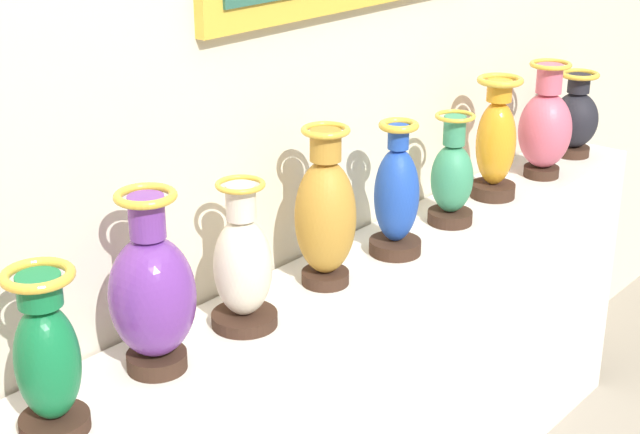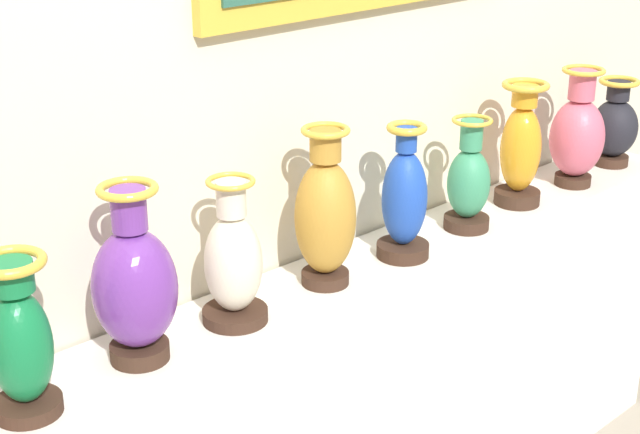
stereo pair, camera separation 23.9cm
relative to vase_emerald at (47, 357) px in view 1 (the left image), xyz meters
name	(u,v)px [view 1 (the left image)]	position (x,y,z in m)	size (l,w,h in m)	color
back_wall	(258,35)	(0.83, 0.23, 0.45)	(5.63, 0.14, 3.17)	beige
vase_emerald	(47,357)	(0.00, 0.00, 0.00)	(0.14, 0.14, 0.34)	#382319
vase_violet	(152,294)	(0.28, 0.02, 0.02)	(0.18, 0.18, 0.40)	#382319
vase_ivory	(243,267)	(0.54, 0.02, -0.01)	(0.15, 0.15, 0.35)	#382319
vase_ochre	(325,214)	(0.84, 0.02, 0.03)	(0.15, 0.15, 0.41)	#382319
vase_sapphire	(396,198)	(1.11, 0.00, 0.00)	(0.14, 0.14, 0.37)	#382319
vase_jade	(452,178)	(1.39, 0.00, -0.02)	(0.13, 0.13, 0.33)	#382319
vase_amber	(496,142)	(1.66, 0.02, 0.02)	(0.14, 0.14, 0.38)	#382319
vase_rose	(545,127)	(1.94, 0.00, 0.01)	(0.17, 0.17, 0.39)	#382319
vase_onyx	(575,118)	(2.21, 0.02, -0.02)	(0.16, 0.16, 0.30)	#382319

